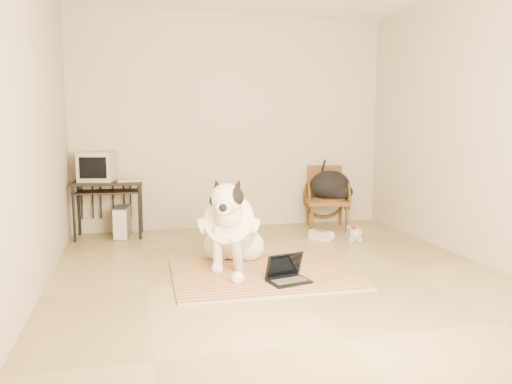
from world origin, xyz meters
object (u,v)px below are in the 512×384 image
object	(u,v)px
dog	(231,229)
crt_monitor	(97,166)
computer_desk	(108,189)
pc_tower	(122,222)
laptop	(287,275)
backpack	(332,187)
rattan_chair	(326,197)

from	to	relation	value
dog	crt_monitor	xyz separation A→B (m)	(-1.30, 1.61, 0.48)
computer_desk	pc_tower	distance (m)	0.42
dog	laptop	distance (m)	0.77
dog	laptop	xyz separation A→B (m)	(0.36, -0.62, -0.28)
computer_desk	pc_tower	world-z (taller)	computer_desk
dog	backpack	size ratio (longest dim) A/B	2.36
laptop	computer_desk	size ratio (longest dim) A/B	0.46
pc_tower	backpack	bearing A→B (deg)	-2.73
laptop	backpack	size ratio (longest dim) A/B	0.73
dog	crt_monitor	size ratio (longest dim) A/B	2.75
computer_desk	backpack	size ratio (longest dim) A/B	1.57
computer_desk	crt_monitor	distance (m)	0.30
crt_monitor	rattan_chair	distance (m)	2.87
computer_desk	crt_monitor	size ratio (longest dim) A/B	1.83
pc_tower	rattan_chair	size ratio (longest dim) A/B	0.51
dog	backpack	world-z (taller)	dog
dog	computer_desk	xyz separation A→B (m)	(-1.18, 1.53, 0.22)
dog	crt_monitor	world-z (taller)	crt_monitor
computer_desk	crt_monitor	world-z (taller)	crt_monitor
pc_tower	backpack	world-z (taller)	backpack
crt_monitor	backpack	distance (m)	2.91
laptop	computer_desk	xyz separation A→B (m)	(-1.54, 2.15, 0.50)
rattan_chair	backpack	world-z (taller)	rattan_chair
dog	computer_desk	size ratio (longest dim) A/B	1.50
backpack	dog	bearing A→B (deg)	-138.85
rattan_chair	backpack	bearing A→B (deg)	-46.28
laptop	computer_desk	bearing A→B (deg)	125.56
crt_monitor	rattan_chair	bearing A→B (deg)	-3.44
crt_monitor	pc_tower	distance (m)	0.72
pc_tower	rattan_chair	xyz separation A→B (m)	(2.57, -0.07, 0.22)
dog	pc_tower	size ratio (longest dim) A/B	3.07
crt_monitor	dog	bearing A→B (deg)	-51.16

